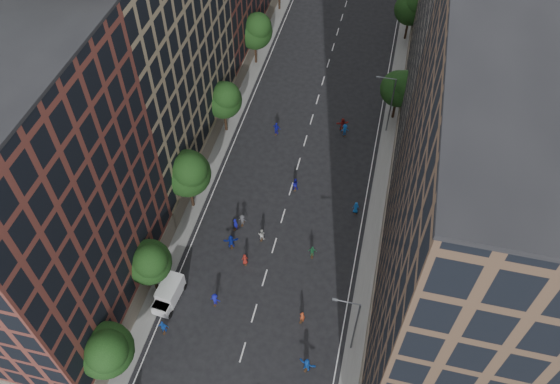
# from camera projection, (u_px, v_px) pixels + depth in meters

# --- Properties ---
(ground) EXTENTS (240.00, 240.00, 0.00)m
(ground) POSITION_uv_depth(u_px,v_px,m) (305.00, 143.00, 74.80)
(ground) COLOR black
(ground) RESTS_ON ground
(sidewalk_left) EXTENTS (4.00, 105.00, 0.15)m
(sidewalk_left) POSITION_uv_depth(u_px,v_px,m) (236.00, 95.00, 81.27)
(sidewalk_left) COLOR slate
(sidewalk_left) RESTS_ON ground
(sidewalk_right) EXTENTS (4.00, 105.00, 0.15)m
(sidewalk_right) POSITION_uv_depth(u_px,v_px,m) (398.00, 121.00, 77.67)
(sidewalk_right) COLOR slate
(sidewalk_right) RESTS_ON ground
(bldg_left_a) EXTENTS (14.00, 22.00, 30.00)m
(bldg_left_a) POSITION_uv_depth(u_px,v_px,m) (32.00, 212.00, 47.96)
(bldg_left_a) COLOR brown
(bldg_left_a) RESTS_ON ground
(bldg_left_b) EXTENTS (14.00, 26.00, 34.00)m
(bldg_left_b) POSITION_uv_depth(u_px,v_px,m) (136.00, 38.00, 61.55)
(bldg_left_b) COLOR #89785A
(bldg_left_b) RESTS_ON ground
(bldg_right_a) EXTENTS (14.00, 30.00, 36.00)m
(bldg_right_a) POSITION_uv_depth(u_px,v_px,m) (486.00, 237.00, 42.49)
(bldg_right_a) COLOR #4E392A
(bldg_right_a) RESTS_ON ground
(bldg_right_b) EXTENTS (14.00, 28.00, 33.00)m
(bldg_right_b) POSITION_uv_depth(u_px,v_px,m) (480.00, 42.00, 61.90)
(bldg_right_b) COLOR #615950
(bldg_right_b) RESTS_ON ground
(tree_left_0) EXTENTS (5.20, 5.20, 8.83)m
(tree_left_0) POSITION_uv_depth(u_px,v_px,m) (106.00, 350.00, 49.15)
(tree_left_0) COLOR black
(tree_left_0) RESTS_ON ground
(tree_left_1) EXTENTS (4.80, 4.80, 8.21)m
(tree_left_1) POSITION_uv_depth(u_px,v_px,m) (149.00, 262.00, 55.76)
(tree_left_1) COLOR black
(tree_left_1) RESTS_ON ground
(tree_left_2) EXTENTS (5.60, 5.60, 9.45)m
(tree_left_2) POSITION_uv_depth(u_px,v_px,m) (188.00, 172.00, 62.69)
(tree_left_2) COLOR black
(tree_left_2) RESTS_ON ground
(tree_left_3) EXTENTS (5.00, 5.00, 8.58)m
(tree_left_3) POSITION_uv_depth(u_px,v_px,m) (224.00, 99.00, 71.93)
(tree_left_3) COLOR black
(tree_left_3) RESTS_ON ground
(tree_left_4) EXTENTS (5.40, 5.40, 9.08)m
(tree_left_4) POSITION_uv_depth(u_px,v_px,m) (256.00, 30.00, 81.78)
(tree_left_4) COLOR black
(tree_left_4) RESTS_ON ground
(tree_right_a) EXTENTS (5.00, 5.00, 8.39)m
(tree_right_a) POSITION_uv_depth(u_px,v_px,m) (400.00, 87.00, 73.75)
(tree_right_a) COLOR black
(tree_right_a) RESTS_ON ground
(tree_right_b) EXTENTS (5.20, 5.20, 8.83)m
(tree_right_b) POSITION_uv_depth(u_px,v_px,m) (412.00, 7.00, 86.09)
(tree_right_b) COLOR black
(tree_right_b) RESTS_ON ground
(streetlamp_near) EXTENTS (2.64, 0.22, 9.06)m
(streetlamp_near) POSITION_uv_depth(u_px,v_px,m) (354.00, 324.00, 51.68)
(streetlamp_near) COLOR #595B60
(streetlamp_near) RESTS_ON ground
(streetlamp_far) EXTENTS (2.64, 0.22, 9.06)m
(streetlamp_far) POSITION_uv_depth(u_px,v_px,m) (390.00, 102.00, 72.46)
(streetlamp_far) COLOR #595B60
(streetlamp_far) RESTS_ON ground
(cargo_van) EXTENTS (2.49, 4.62, 2.37)m
(cargo_van) POSITION_uv_depth(u_px,v_px,m) (169.00, 294.00, 58.23)
(cargo_van) COLOR white
(cargo_van) RESTS_ON ground
(skater_3) EXTENTS (1.11, 0.65, 1.70)m
(skater_3) POSITION_uv_depth(u_px,v_px,m) (215.00, 300.00, 58.22)
(skater_3) COLOR #11148F
(skater_3) RESTS_ON ground
(skater_4) EXTENTS (1.18, 0.59, 1.94)m
(skater_4) POSITION_uv_depth(u_px,v_px,m) (163.00, 327.00, 56.04)
(skater_4) COLOR blue
(skater_4) RESTS_ON ground
(skater_5) EXTENTS (1.85, 0.99, 1.91)m
(skater_5) POSITION_uv_depth(u_px,v_px,m) (307.00, 365.00, 53.45)
(skater_5) COLOR blue
(skater_5) RESTS_ON ground
(skater_6) EXTENTS (0.88, 0.74, 1.53)m
(skater_6) POSITION_uv_depth(u_px,v_px,m) (245.00, 259.00, 61.63)
(skater_6) COLOR maroon
(skater_6) RESTS_ON ground
(skater_7) EXTENTS (0.68, 0.55, 1.63)m
(skater_7) POSITION_uv_depth(u_px,v_px,m) (302.00, 317.00, 56.96)
(skater_7) COLOR #AA3C1C
(skater_7) RESTS_ON ground
(skater_8) EXTENTS (0.86, 0.69, 1.71)m
(skater_8) POSITION_uv_depth(u_px,v_px,m) (262.00, 235.00, 63.76)
(skater_8) COLOR beige
(skater_8) RESTS_ON ground
(skater_9) EXTENTS (1.01, 0.60, 1.55)m
(skater_9) POSITION_uv_depth(u_px,v_px,m) (242.00, 220.00, 65.24)
(skater_9) COLOR #45454B
(skater_9) RESTS_ON ground
(skater_10) EXTENTS (1.02, 0.52, 1.66)m
(skater_10) POSITION_uv_depth(u_px,v_px,m) (312.00, 252.00, 62.23)
(skater_10) COLOR #237442
(skater_10) RESTS_ON ground
(skater_11) EXTENTS (1.86, 1.19, 1.92)m
(skater_11) POSITION_uv_depth(u_px,v_px,m) (231.00, 242.00, 62.98)
(skater_11) COLOR #122598
(skater_11) RESTS_ON ground
(skater_12) EXTENTS (0.88, 0.62, 1.71)m
(skater_12) POSITION_uv_depth(u_px,v_px,m) (356.00, 208.00, 66.35)
(skater_12) COLOR #1450A6
(skater_12) RESTS_ON ground
(skater_13) EXTENTS (0.77, 0.66, 1.79)m
(skater_13) POSITION_uv_depth(u_px,v_px,m) (235.00, 224.00, 64.71)
(skater_13) COLOR #111390
(skater_13) RESTS_ON ground
(skater_14) EXTENTS (1.00, 0.85, 1.82)m
(skater_14) POSITION_uv_depth(u_px,v_px,m) (295.00, 184.00, 68.75)
(skater_14) COLOR #14118F
(skater_14) RESTS_ON ground
(skater_15) EXTENTS (1.33, 1.05, 1.81)m
(skater_15) POSITION_uv_depth(u_px,v_px,m) (345.00, 130.00, 75.17)
(skater_15) COLOR #13489A
(skater_15) RESTS_ON ground
(skater_16) EXTENTS (1.22, 0.73, 1.94)m
(skater_16) POSITION_uv_depth(u_px,v_px,m) (276.00, 129.00, 75.26)
(skater_16) COLOR #1416A8
(skater_16) RESTS_ON ground
(skater_17) EXTENTS (1.83, 1.19, 1.89)m
(skater_17) POSITION_uv_depth(u_px,v_px,m) (343.00, 124.00, 75.87)
(skater_17) COLOR maroon
(skater_17) RESTS_ON ground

